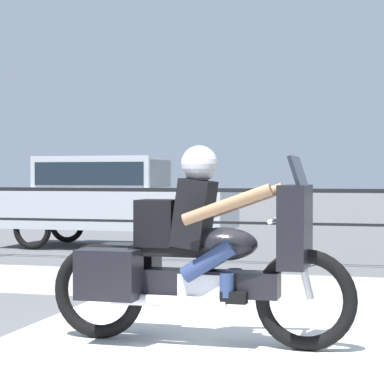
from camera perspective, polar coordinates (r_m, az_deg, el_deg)
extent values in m
plane|color=#565659|center=(5.65, 2.28, -12.38)|extent=(120.00, 120.00, 0.00)
cube|color=#99968E|center=(8.93, 7.20, -7.29)|extent=(44.00, 2.40, 0.01)
cube|color=silver|center=(5.48, 0.87, -12.76)|extent=(3.60, 6.00, 0.01)
cube|color=black|center=(10.97, 8.78, 0.10)|extent=(36.00, 0.04, 0.06)
cube|color=black|center=(10.99, 8.77, -2.42)|extent=(36.00, 0.03, 0.04)
cylinder|color=black|center=(11.00, 8.77, -2.72)|extent=(0.05, 0.05, 1.14)
torus|color=black|center=(5.79, 8.66, -8.13)|extent=(0.78, 0.11, 0.78)
torus|color=black|center=(6.20, -7.10, -7.49)|extent=(0.78, 0.11, 0.78)
cube|color=black|center=(5.93, 0.49, -6.92)|extent=(1.28, 0.22, 0.20)
cube|color=silver|center=(5.92, 0.81, -7.41)|extent=(0.34, 0.26, 0.26)
ellipsoid|color=black|center=(5.84, 2.41, -3.97)|extent=(0.54, 0.30, 0.26)
cube|color=black|center=(5.94, -1.08, -4.47)|extent=(0.74, 0.28, 0.08)
cube|color=black|center=(5.73, 7.88, -2.58)|extent=(0.20, 0.61, 0.63)
cube|color=#1E232B|center=(5.72, 8.09, 1.55)|extent=(0.10, 0.52, 0.24)
cylinder|color=silver|center=(5.75, 6.49, -2.07)|extent=(0.04, 0.70, 0.04)
cylinder|color=silver|center=(5.85, -1.84, -8.32)|extent=(0.92, 0.09, 0.09)
cube|color=black|center=(5.89, -6.37, -6.24)|extent=(0.48, 0.28, 0.39)
cube|color=black|center=(6.34, -4.77, -5.71)|extent=(0.48, 0.28, 0.39)
cylinder|color=silver|center=(5.75, 8.37, -5.37)|extent=(0.19, 0.06, 0.56)
cube|color=black|center=(5.88, 0.18, -1.64)|extent=(0.31, 0.36, 0.56)
sphere|color=#8C6647|center=(5.86, 0.56, 1.96)|extent=(0.23, 0.23, 0.23)
sphere|color=#B7B7BC|center=(5.86, 0.56, 2.15)|extent=(0.29, 0.29, 0.29)
cylinder|color=navy|center=(5.73, 1.24, -5.28)|extent=(0.44, 0.13, 0.34)
cylinder|color=navy|center=(5.72, 2.71, -7.12)|extent=(0.11, 0.11, 0.18)
cube|color=black|center=(5.72, 3.20, -8.03)|extent=(0.20, 0.10, 0.09)
cylinder|color=navy|center=(6.02, 1.93, -4.97)|extent=(0.44, 0.13, 0.34)
cylinder|color=navy|center=(6.01, 3.33, -6.71)|extent=(0.11, 0.11, 0.18)
cube|color=black|center=(6.01, 3.80, -7.58)|extent=(0.20, 0.10, 0.09)
cylinder|color=#8C6647|center=(5.51, 2.66, -0.98)|extent=(0.68, 0.09, 0.32)
cylinder|color=#8C6647|center=(6.10, 3.88, -0.77)|extent=(0.68, 0.09, 0.32)
cube|color=black|center=(5.97, -2.61, -2.36)|extent=(0.31, 0.31, 0.37)
cube|color=#B7BCC4|center=(13.87, -5.78, -1.31)|extent=(4.30, 1.60, 0.68)
cube|color=#B7BCC4|center=(13.95, -6.78, 1.39)|extent=(2.24, 1.41, 0.63)
cube|color=#19232D|center=(13.58, -2.47, 1.41)|extent=(0.04, 1.25, 0.50)
cube|color=#19232D|center=(13.95, -6.78, 1.39)|extent=(2.06, 1.44, 0.41)
torus|color=black|center=(12.76, -1.36, -3.06)|extent=(0.74, 0.11, 0.74)
torus|color=black|center=(14.18, 0.34, -2.63)|extent=(0.74, 0.11, 0.74)
torus|color=black|center=(13.76, -12.08, -2.77)|extent=(0.74, 0.11, 0.74)
torus|color=black|center=(15.08, -9.52, -2.41)|extent=(0.74, 0.11, 0.74)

